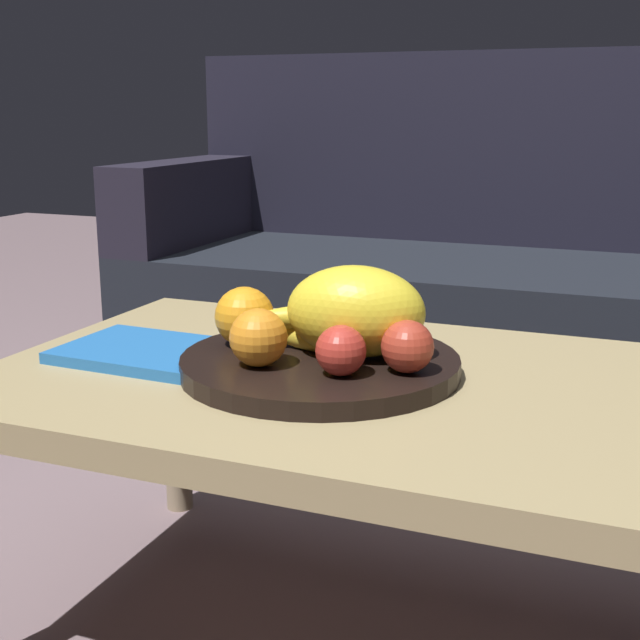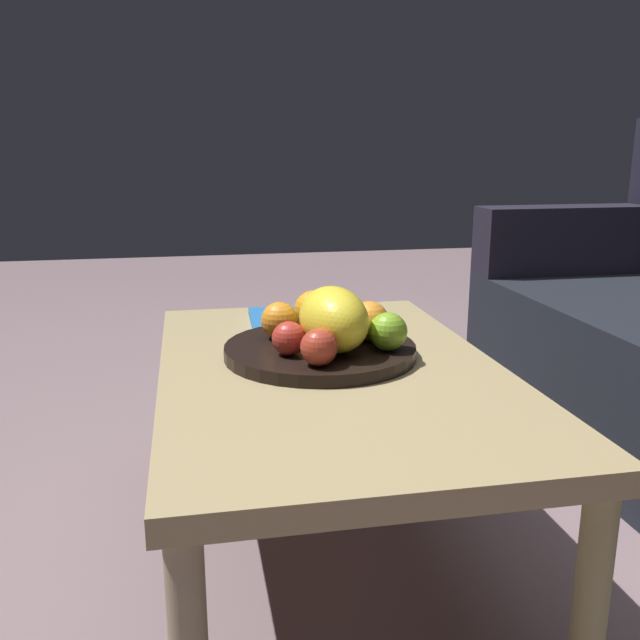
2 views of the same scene
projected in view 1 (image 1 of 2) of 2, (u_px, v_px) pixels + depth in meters
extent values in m
cube|color=tan|center=(361.00, 390.00, 1.16)|extent=(1.02, 0.64, 0.04)
cylinder|color=gray|center=(176.00, 418.00, 1.63)|extent=(0.05, 0.05, 0.37)
cube|color=black|center=(471.00, 336.00, 2.15)|extent=(1.70, 0.70, 0.40)
cube|color=black|center=(501.00, 149.00, 2.29)|extent=(1.70, 0.14, 0.50)
cube|color=black|center=(195.00, 200.00, 2.36)|extent=(0.14, 0.70, 0.22)
cylinder|color=black|center=(320.00, 365.00, 1.17)|extent=(0.38, 0.38, 0.03)
ellipsoid|color=yellow|center=(356.00, 311.00, 1.15)|extent=(0.20, 0.15, 0.12)
sphere|color=orange|center=(258.00, 338.00, 1.11)|extent=(0.08, 0.08, 0.08)
sphere|color=orange|center=(339.00, 310.00, 1.25)|extent=(0.08, 0.08, 0.08)
sphere|color=orange|center=(244.00, 317.00, 1.20)|extent=(0.08, 0.08, 0.08)
sphere|color=#78AD27|center=(391.00, 314.00, 1.24)|extent=(0.07, 0.07, 0.07)
sphere|color=#BB3328|center=(343.00, 351.00, 1.07)|extent=(0.06, 0.06, 0.06)
sphere|color=#AF3826|center=(407.00, 347.00, 1.08)|extent=(0.07, 0.07, 0.07)
ellipsoid|color=yellow|center=(317.00, 336.00, 1.20)|extent=(0.14, 0.12, 0.03)
ellipsoid|color=yellow|center=(309.00, 338.00, 1.19)|extent=(0.15, 0.07, 0.03)
ellipsoid|color=yellow|center=(312.00, 317.00, 1.19)|extent=(0.15, 0.10, 0.03)
cube|color=#266AB7|center=(150.00, 352.00, 1.24)|extent=(0.26, 0.19, 0.02)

